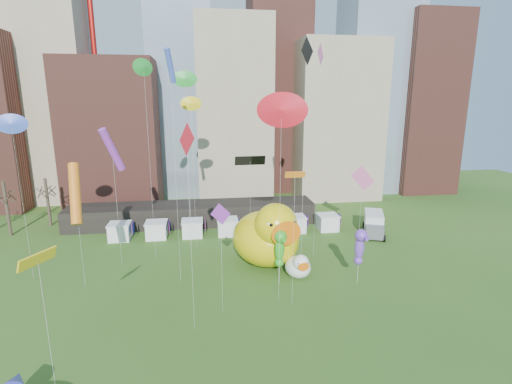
{
  "coord_description": "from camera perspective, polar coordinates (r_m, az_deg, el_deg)",
  "views": [
    {
      "loc": [
        -2.31,
        -16.98,
        18.9
      ],
      "look_at": [
        1.76,
        11.83,
        12.0
      ],
      "focal_mm": 27.0,
      "sensor_mm": 36.0,
      "label": 1
    }
  ],
  "objects": [
    {
      "name": "kite_14",
      "position": [
        34.28,
        5.8,
        2.33
      ],
      "size": [
        1.83,
        0.32,
        12.83
      ],
      "color": "silver",
      "rests_on": "ground"
    },
    {
      "name": "big_duck",
      "position": [
        44.88,
        1.75,
        -6.46
      ],
      "size": [
        9.56,
        11.32,
        8.07
      ],
      "rotation": [
        0.0,
        0.0,
        0.24
      ],
      "color": "yellow",
      "rests_on": "ground"
    },
    {
      "name": "kite_11",
      "position": [
        50.36,
        -10.48,
        16.09
      ],
      "size": [
        2.01,
        0.4,
        22.56
      ],
      "color": "silver",
      "rests_on": "ground"
    },
    {
      "name": "kite_12",
      "position": [
        27.0,
        -29.63,
        -8.69
      ],
      "size": [
        1.57,
        2.48,
        10.02
      ],
      "color": "silver",
      "rests_on": "ground"
    },
    {
      "name": "box_truck",
      "position": [
        58.84,
        17.04,
        -4.45
      ],
      "size": [
        4.9,
        7.4,
        2.96
      ],
      "rotation": [
        0.0,
        0.0,
        -0.38
      ],
      "color": "silver",
      "rests_on": "ground"
    },
    {
      "name": "kite_2",
      "position": [
        40.39,
        7.54,
        19.18
      ],
      "size": [
        0.48,
        2.73,
        25.07
      ],
      "color": "silver",
      "rests_on": "ground"
    },
    {
      "name": "kite_15",
      "position": [
        33.62,
        -5.25,
        -3.57
      ],
      "size": [
        1.8,
        0.87,
        10.33
      ],
      "color": "silver",
      "rests_on": "ground"
    },
    {
      "name": "kite_7",
      "position": [
        45.47,
        -20.54,
        5.87
      ],
      "size": [
        2.57,
        2.78,
        16.15
      ],
      "color": "silver",
      "rests_on": "ground"
    },
    {
      "name": "small_duck",
      "position": [
        42.96,
        6.31,
        -10.84
      ],
      "size": [
        2.98,
        3.91,
        2.96
      ],
      "rotation": [
        0.0,
        0.0,
        0.05
      ],
      "color": "white",
      "rests_on": "ground"
    },
    {
      "name": "kite_10",
      "position": [
        47.79,
        -0.88,
        4.65
      ],
      "size": [
        3.81,
        0.68,
        12.29
      ],
      "color": "silver",
      "rests_on": "ground"
    },
    {
      "name": "kite_1",
      "position": [
        54.31,
        15.51,
        1.92
      ],
      "size": [
        2.56,
        2.33,
        10.37
      ],
      "color": "silver",
      "rests_on": "ground"
    },
    {
      "name": "seahorse_purple",
      "position": [
        41.72,
        15.15,
        -7.46
      ],
      "size": [
        1.58,
        1.84,
        6.04
      ],
      "rotation": [
        0.0,
        0.0,
        0.24
      ],
      "color": "silver",
      "rests_on": "ground"
    },
    {
      "name": "bare_trees",
      "position": [
        65.62,
        -32.91,
        -1.96
      ],
      "size": [
        8.44,
        6.44,
        8.5
      ],
      "color": "#382B21",
      "rests_on": "ground"
    },
    {
      "name": "kite_5",
      "position": [
        45.65,
        -32.52,
        8.47
      ],
      "size": [
        2.0,
        0.66,
        17.69
      ],
      "color": "silver",
      "rests_on": "ground"
    },
    {
      "name": "skyline",
      "position": [
        78.21,
        -4.86,
        15.16
      ],
      "size": [
        101.0,
        23.0,
        68.0
      ],
      "color": "brown",
      "rests_on": "ground"
    },
    {
      "name": "pavilion",
      "position": [
        61.48,
        -9.3,
        -3.18
      ],
      "size": [
        38.0,
        6.0,
        3.2
      ],
      "primitive_type": "cube",
      "color": "black",
      "rests_on": "ground"
    },
    {
      "name": "seahorse_green",
      "position": [
        40.3,
        3.54,
        -7.93
      ],
      "size": [
        1.6,
        1.87,
        5.97
      ],
      "rotation": [
        0.0,
        0.0,
        0.21
      ],
      "color": "silver",
      "rests_on": "ground"
    },
    {
      "name": "kite_13",
      "position": [
        39.08,
        -12.58,
        17.69
      ],
      "size": [
        1.05,
        1.96,
        23.74
      ],
      "color": "silver",
      "rests_on": "ground"
    },
    {
      "name": "kite_6",
      "position": [
        42.07,
        -25.23,
        -0.22
      ],
      "size": [
        1.72,
        3.67,
        12.97
      ],
      "color": "silver",
      "rests_on": "ground"
    },
    {
      "name": "kite_0",
      "position": [
        34.23,
        3.78,
        11.99
      ],
      "size": [
        2.96,
        1.71,
        19.67
      ],
      "color": "silver",
      "rests_on": "ground"
    },
    {
      "name": "kite_9",
      "position": [
        45.65,
        9.51,
        18.46
      ],
      "size": [
        1.32,
        2.01,
        25.12
      ],
      "color": "silver",
      "rests_on": "ground"
    },
    {
      "name": "vendor_tents",
      "position": [
        55.98,
        -4.23,
        -5.23
      ],
      "size": [
        33.24,
        2.8,
        2.4
      ],
      "color": "white",
      "rests_on": "ground"
    },
    {
      "name": "kite_4",
      "position": [
        48.95,
        -9.6,
        12.72
      ],
      "size": [
        1.76,
        0.49,
        19.46
      ],
      "color": "silver",
      "rests_on": "ground"
    },
    {
      "name": "kite_3",
      "position": [
        45.97,
        -16.32,
        17.24
      ],
      "size": [
        1.4,
        1.65,
        23.46
      ],
      "color": "silver",
      "rests_on": "ground"
    },
    {
      "name": "kite_8",
      "position": [
        29.84,
        -10.2,
        7.04
      ],
      "size": [
        1.22,
        2.26,
        17.34
      ],
      "color": "silver",
      "rests_on": "ground"
    }
  ]
}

